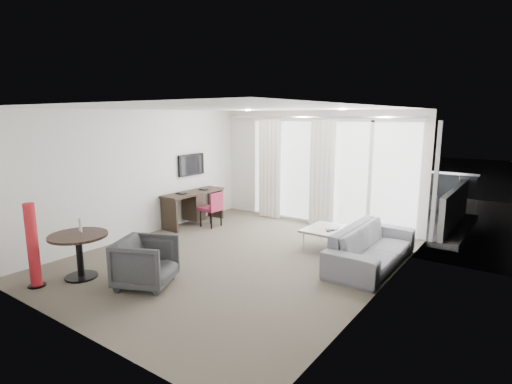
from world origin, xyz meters
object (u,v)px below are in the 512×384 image
Objects in this scene: coffee_table at (330,239)px; round_table at (80,256)px; red_lamp at (33,246)px; desk at (194,208)px; desk_chair at (211,209)px; rattan_chair_a at (380,199)px; sofa at (372,246)px; tub_armchair at (146,262)px; rattan_chair_b at (404,201)px.

round_table is at bearing -126.67° from coffee_table.
coffee_table is (2.82, 4.03, -0.43)m from red_lamp.
desk is 0.47m from desk_chair.
rattan_chair_a is at bearing 48.86° from desk_chair.
desk is at bearing -177.35° from coffee_table.
red_lamp reaches higher than sofa.
red_lamp is 1.58× the size of tub_armchair.
sofa reaches higher than coffee_table.
rattan_chair_b is at bearing 66.63° from red_lamp.
desk_chair is 0.64× the size of red_lamp.
desk_chair is 1.06× the size of rattan_chair_b.
red_lamp is at bearing 134.72° from sofa.
desk is 4.61m from rattan_chair_a.
tub_armchair is 0.92× the size of rattan_chair_a.
red_lamp reaches higher than tub_armchair.
sofa is at bearing -61.79° from rattan_chair_b.
red_lamp is 0.57× the size of sofa.
coffee_table is 0.98m from sofa.
tub_armchair is at bearing -64.18° from desk_chair.
rattan_chair_b is at bearing -41.41° from tub_armchair.
desk_chair is at bearing -140.52° from rattan_chair_a.
tub_armchair is (1.07, 0.39, 0.01)m from round_table.
round_table is 0.69× the size of red_lamp.
desk_chair is 2.90m from coffee_table.
tub_armchair is (1.85, -2.92, -0.02)m from desk.
desk is 2.04× the size of tub_armchair.
rattan_chair_b is (1.92, 6.52, 0.02)m from tub_armchair.
desk is 0.73× the size of sofa.
tub_armchair is 6.31m from rattan_chair_a.
desk reaches higher than tub_armchair.
rattan_chair_b is (3.77, 3.60, -0.00)m from desk.
rattan_chair_b reaches higher than round_table.
rattan_chair_a is (-0.97, 3.39, 0.11)m from sofa.
round_table is at bearing -76.84° from desk.
desk_chair reaches higher than round_table.
rattan_chair_a is (2.53, 6.53, 0.08)m from round_table.
rattan_chair_a reaches higher than coffee_table.
red_lamp is at bearing -124.96° from coffee_table.
red_lamp reaches higher than round_table.
desk is at bearing 7.32° from tub_armchair.
coffee_table is (3.36, 0.16, -0.18)m from desk.
desk_chair is 0.93× the size of rattan_chair_a.
desk is 1.85× the size of coffee_table.
sofa is 3.53m from rattan_chair_a.
sofa is at bearing -2.34° from desk.
red_lamp reaches higher than rattan_chair_a.
sofa is at bearing -2.73° from desk_chair.
coffee_table is at bearing 2.65° from desk.
red_lamp is (0.08, -3.95, 0.23)m from desk_chair.
round_table reaches higher than coffee_table.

